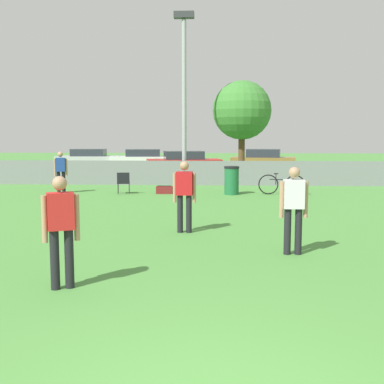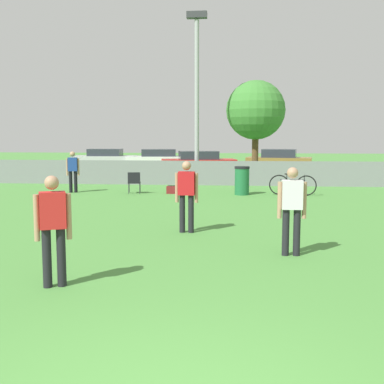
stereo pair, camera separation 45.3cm
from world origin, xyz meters
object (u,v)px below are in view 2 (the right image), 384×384
object	(u,v)px
trash_bin	(242,181)
parked_car_red	(198,162)
spectator_in_blue	(73,169)
gear_bag_sideline	(175,190)
player_defender_red	(187,192)
parked_car_white	(159,159)
folding_chair_sideline	(134,181)
tree_near_pole	(256,110)
player_receiver_white	(292,206)
light_pole	(197,83)
parked_car_tan	(279,161)
player_thrower_red	(53,224)
bicycle_sideline	(293,185)
parked_car_silver	(105,159)

from	to	relation	value
trash_bin	parked_car_red	world-z (taller)	parked_car_red
spectator_in_blue	parked_car_red	xyz separation A→B (m)	(4.00, 10.29, -0.26)
gear_bag_sideline	parked_car_red	world-z (taller)	parked_car_red
player_defender_red	parked_car_white	size ratio (longest dim) A/B	0.36
folding_chair_sideline	parked_car_white	bearing A→B (deg)	-93.25
tree_near_pole	player_receiver_white	xyz separation A→B (m)	(0.24, -15.29, -2.52)
light_pole	parked_car_red	bearing A→B (deg)	94.32
player_defender_red	parked_car_tan	bearing A→B (deg)	80.88
light_pole	player_receiver_white	bearing A→B (deg)	-77.34
parked_car_white	parked_car_tan	world-z (taller)	parked_car_tan
trash_bin	tree_near_pole	bearing A→B (deg)	83.90
tree_near_pole	trash_bin	xyz separation A→B (m)	(-0.65, -6.06, -2.91)
player_thrower_red	folding_chair_sideline	size ratio (longest dim) A/B	1.97
trash_bin	parked_car_red	size ratio (longest dim) A/B	0.23
bicycle_sideline	spectator_in_blue	bearing A→B (deg)	-170.32
player_thrower_red	parked_car_red	distance (m)	21.83
player_thrower_red	gear_bag_sideline	size ratio (longest dim) A/B	2.59
player_thrower_red	trash_bin	bearing A→B (deg)	53.20
trash_bin	parked_car_tan	bearing A→B (deg)	79.26
tree_near_pole	light_pole	bearing A→B (deg)	-141.27
tree_near_pole	player_defender_red	distance (m)	13.73
light_pole	tree_near_pole	bearing A→B (deg)	38.73
player_thrower_red	parked_car_white	bearing A→B (deg)	72.95
spectator_in_blue	parked_car_silver	bearing A→B (deg)	-90.03
trash_bin	folding_chair_sideline	bearing A→B (deg)	-179.69
light_pole	parked_car_red	distance (m)	7.59
bicycle_sideline	parked_car_white	xyz separation A→B (m)	(-7.49, 14.44, 0.26)
player_receiver_white	player_thrower_red	xyz separation A→B (m)	(-3.61, -2.22, 0.00)
trash_bin	parked_car_tan	world-z (taller)	parked_car_tan
player_receiver_white	parked_car_red	xyz separation A→B (m)	(-3.43, 19.60, -0.28)
player_thrower_red	spectator_in_blue	world-z (taller)	player_thrower_red
player_defender_red	parked_car_tan	size ratio (longest dim) A/B	0.39
folding_chair_sideline	bicycle_sideline	bearing A→B (deg)	171.43
trash_bin	parked_car_silver	xyz separation A→B (m)	(-9.35, 14.38, 0.12)
player_thrower_red	folding_chair_sideline	world-z (taller)	player_thrower_red
player_defender_red	gear_bag_sideline	world-z (taller)	player_defender_red
tree_near_pole	spectator_in_blue	world-z (taller)	tree_near_pole
folding_chair_sideline	gear_bag_sideline	bearing A→B (deg)	177.44
folding_chair_sideline	parked_car_red	xyz separation A→B (m)	(1.55, 10.39, 0.17)
gear_bag_sideline	parked_car_tan	distance (m)	12.96
parked_car_tan	tree_near_pole	bearing A→B (deg)	-96.17
player_thrower_red	parked_car_red	bearing A→B (deg)	66.14
folding_chair_sideline	parked_car_white	distance (m)	14.58
player_defender_red	folding_chair_sideline	xyz separation A→B (m)	(-2.84, 7.28, -0.45)
player_defender_red	player_receiver_white	bearing A→B (deg)	-40.62
parked_car_white	player_thrower_red	bearing A→B (deg)	-90.10
tree_near_pole	bicycle_sideline	world-z (taller)	tree_near_pole
light_pole	player_defender_red	world-z (taller)	light_pole
gear_bag_sideline	parked_car_silver	world-z (taller)	parked_car_silver
light_pole	parked_car_silver	world-z (taller)	light_pole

